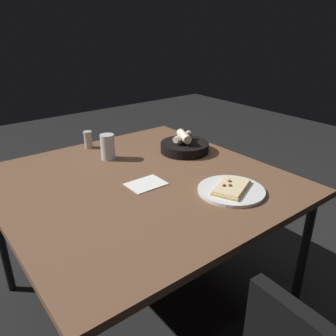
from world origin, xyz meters
name	(u,v)px	position (x,y,z in m)	size (l,w,h in m)	color
ground	(145,302)	(0.00, 0.00, 0.00)	(8.00, 8.00, 0.00)	black
dining_table	(141,189)	(0.00, 0.00, 0.68)	(1.18, 1.20, 0.73)	brown
pizza_plate	(231,190)	(0.23, -0.33, 0.74)	(0.28, 0.28, 0.04)	silver
bread_basket	(185,146)	(0.38, 0.14, 0.76)	(0.26, 0.26, 0.11)	black
beer_glass	(108,148)	(0.01, 0.30, 0.79)	(0.07, 0.07, 0.13)	silver
pepper_shaker	(88,140)	(0.00, 0.52, 0.77)	(0.05, 0.05, 0.09)	#BFB299
napkin	(146,184)	(-0.01, -0.06, 0.73)	(0.16, 0.12, 0.00)	white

